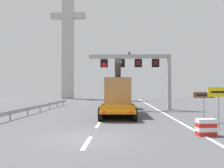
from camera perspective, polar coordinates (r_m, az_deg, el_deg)
ground at (r=11.64m, az=-6.61°, el=-13.74°), size 112.00×112.00×0.00m
lane_markings at (r=25.86m, az=-1.29°, el=-6.83°), size 0.20×43.53×0.01m
edge_line_right at (r=23.79m, az=13.11°, el=-7.28°), size 0.20×63.00×0.01m
overhead_lane_gantry at (r=27.12m, az=7.41°, el=4.69°), size 10.10×0.90×6.98m
heavy_haul_truck_orange at (r=24.76m, az=1.54°, el=-2.47°), size 3.07×14.08×5.30m
exit_sign_yellow at (r=15.48m, az=25.64°, el=-3.16°), size 1.34×0.15×2.61m
tourist_info_sign_brown at (r=18.37m, az=22.47°, el=-3.58°), size 1.58×0.15×2.28m
crash_barrier_striped at (r=13.21m, az=22.95°, el=-10.15°), size 1.06×0.63×0.90m
guardrail_left at (r=24.18m, az=-19.40°, el=-5.82°), size 0.13×26.37×0.76m
bridge_pylon_distant at (r=60.40m, az=-11.19°, el=13.32°), size 9.00×2.00×34.61m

